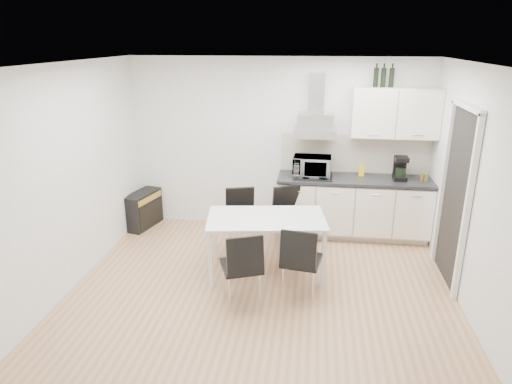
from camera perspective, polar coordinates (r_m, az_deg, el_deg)
ground at (r=5.59m, az=0.76°, el=-11.93°), size 4.50×4.50×0.00m
wall_back at (r=6.97m, az=2.76°, el=5.87°), size 4.50×0.10×2.60m
wall_front at (r=3.22m, az=-3.40°, el=-10.00°), size 4.50×0.10×2.60m
wall_left at (r=5.75m, az=-22.06°, el=1.70°), size 0.10×4.00×2.60m
wall_right at (r=5.30m, az=25.78°, el=-0.19°), size 0.10×4.00×2.60m
ceiling at (r=4.81m, az=0.90°, el=15.77°), size 4.50×4.50×0.00m
doorway at (r=5.86m, az=23.50°, el=-0.76°), size 0.08×1.04×2.10m
kitchenette at (r=6.84m, az=12.43°, el=1.13°), size 2.22×0.64×2.52m
dining_table at (r=5.65m, az=1.29°, el=-3.92°), size 1.54×1.02×0.75m
chair_far_left at (r=6.31m, az=-1.78°, el=-3.73°), size 0.56×0.60×0.88m
chair_far_right at (r=6.39m, az=4.43°, el=-3.45°), size 0.62×0.65×0.88m
chair_near_left at (r=5.12m, az=-1.84°, el=-9.36°), size 0.59×0.63×0.88m
chair_near_right at (r=5.26m, az=5.68°, el=-8.61°), size 0.52×0.57×0.88m
guitar_amp at (r=7.40m, az=-13.94°, el=-2.12°), size 0.44×0.72×0.56m
floor_speaker at (r=7.31m, az=-2.91°, el=-3.09°), size 0.19×0.18×0.27m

